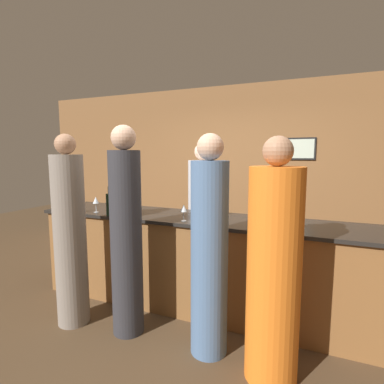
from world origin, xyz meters
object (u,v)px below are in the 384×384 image
wine_bottle_0 (277,214)px  guest_1 (126,237)px  wine_bottle_1 (257,214)px  guest_0 (274,271)px  guest_2 (209,253)px  guest_3 (70,237)px  bartender (203,217)px  wine_bottle_2 (109,204)px  ice_bucket (217,207)px

wine_bottle_0 → guest_1: bearing=-153.9°
guest_1 → wine_bottle_1: bearing=24.4°
guest_1 → wine_bottle_1: size_ratio=6.40×
guest_0 → guest_2: bearing=170.0°
guest_2 → wine_bottle_0: size_ratio=6.51×
guest_3 → wine_bottle_0: size_ratio=6.61×
bartender → guest_0: (1.12, -1.49, -0.01)m
guest_2 → wine_bottle_0: (0.45, 0.59, 0.25)m
guest_0 → guest_1: guest_1 is taller
guest_1 → guest_3: 0.60m
guest_1 → wine_bottle_2: guest_1 is taller
bartender → wine_bottle_1: bearing=133.6°
guest_2 → wine_bottle_0: bearing=52.5°
ice_bucket → wine_bottle_0: bearing=-22.3°
wine_bottle_1 → bartender: bearing=133.6°
guest_0 → guest_3: 1.92m
guest_1 → guest_2: (0.80, 0.02, -0.06)m
bartender → guest_0: size_ratio=1.01×
guest_0 → wine_bottle_0: bearing=96.2°
wine_bottle_0 → ice_bucket: (-0.68, 0.28, -0.02)m
guest_3 → wine_bottle_0: 1.98m
bartender → wine_bottle_1: size_ratio=6.04×
guest_0 → guest_1: (-1.32, 0.07, 0.09)m
wine_bottle_0 → wine_bottle_1: size_ratio=0.94×
bartender → wine_bottle_1: 1.30m
bartender → guest_1: size_ratio=0.94×
guest_0 → wine_bottle_2: (-1.81, 0.46, 0.30)m
bartender → ice_bucket: bearing=124.8°
guest_2 → wine_bottle_1: guest_2 is taller
wine_bottle_0 → guest_0: bearing=-83.8°
wine_bottle_1 → guest_1: bearing=-155.6°
guest_0 → guest_2: 0.54m
guest_0 → wine_bottle_0: size_ratio=6.38×
wine_bottle_0 → wine_bottle_2: bearing=-172.8°
bartender → wine_bottle_2: bartender is taller
bartender → ice_bucket: bartender is taller
wine_bottle_1 → guest_0: bearing=-67.2°
wine_bottle_0 → wine_bottle_1: wine_bottle_1 is taller
wine_bottle_0 → wine_bottle_2: wine_bottle_2 is taller
wine_bottle_2 → guest_0: bearing=-14.3°
guest_2 → guest_1: bearing=-178.4°
guest_3 → ice_bucket: (1.17, 0.97, 0.21)m
guest_0 → ice_bucket: size_ratio=10.95×
guest_0 → guest_3: guest_3 is taller
guest_1 → wine_bottle_0: guest_1 is taller
guest_1 → wine_bottle_2: bearing=141.2°
guest_2 → wine_bottle_2: 1.36m
guest_0 → bartender: bearing=126.9°
guest_3 → wine_bottle_2: 0.55m
guest_2 → wine_bottle_1: size_ratio=6.10×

